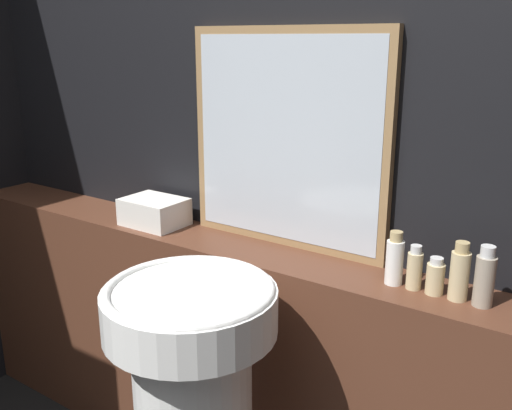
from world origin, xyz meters
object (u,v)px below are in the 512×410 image
Objects in this scene: conditioner_bottle at (415,269)px; body_wash_bottle at (460,273)px; lotion_bottle at (435,277)px; hand_soap_bottle at (485,278)px; shampoo_bottle at (395,260)px; towel_stack at (154,212)px; mirror at (286,140)px.

conditioner_bottle is 0.12m from body_wash_bottle.
hand_soap_bottle reaches higher than lotion_bottle.
conditioner_bottle is 0.79× the size of body_wash_bottle.
shampoo_bottle is 0.17m from body_wash_bottle.
body_wash_bottle is (0.17, 0.00, 0.00)m from shampoo_bottle.
conditioner_bottle reaches higher than towel_stack.
conditioner_bottle is 0.06m from lotion_bottle.
shampoo_bottle is at bearing 0.00° from towel_stack.
body_wash_bottle is at bearing -9.51° from mirror.
lotion_bottle is 0.65× the size of body_wash_bottle.
conditioner_bottle is at bearing 180.00° from lotion_bottle.
towel_stack is at bearing 180.00° from shampoo_bottle.
mirror reaches higher than conditioner_bottle.
hand_soap_bottle is at bearing 0.00° from shampoo_bottle.
mirror is 4.38× the size of hand_soap_bottle.
body_wash_bottle reaches higher than shampoo_bottle.
mirror is 0.50m from shampoo_bottle.
hand_soap_bottle reaches higher than shampoo_bottle.
hand_soap_bottle reaches higher than conditioner_bottle.
conditioner_bottle is at bearing 0.00° from shampoo_bottle.
towel_stack is 1.77× the size of conditioner_bottle.
shampoo_bottle is 0.11m from lotion_bottle.
hand_soap_bottle reaches higher than towel_stack.
shampoo_bottle is 1.22× the size of conditioner_bottle.
conditioner_bottle is (0.96, 0.00, 0.01)m from towel_stack.
hand_soap_bottle is (0.18, 0.00, 0.02)m from conditioner_bottle.
lotion_bottle is at bearing -10.58° from mirror.
hand_soap_bottle is (0.12, 0.00, 0.03)m from lotion_bottle.
shampoo_bottle is at bearing -13.38° from mirror.
lotion_bottle is at bearing 0.00° from towel_stack.
hand_soap_bottle is at bearing -0.00° from body_wash_bottle.
mirror is 3.21× the size of towel_stack.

